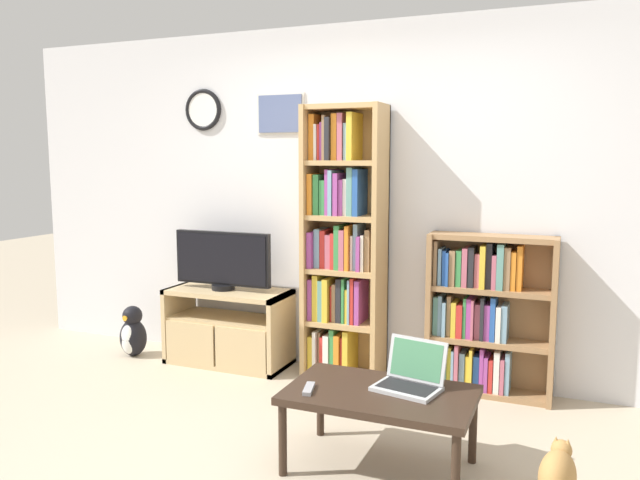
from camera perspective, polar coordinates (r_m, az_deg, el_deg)
The scene contains 11 objects.
ground_plane at distance 3.47m, azimuth -4.72°, elevation -20.45°, with size 18.00×18.00×0.00m, color #BCAD93.
wall_back at distance 4.66m, azimuth 4.65°, elevation 3.60°, with size 6.23×0.09×2.60m.
tv_stand at distance 5.02m, azimuth -8.46°, elevation -7.85°, with size 0.97×0.44×0.60m.
television at distance 4.93m, azimuth -8.90°, elevation -1.83°, with size 0.82×0.18×0.46m.
bookshelf_tall at distance 4.57m, azimuth 1.97°, elevation -0.57°, with size 0.58×0.32×2.00m.
bookshelf_short at distance 4.45m, azimuth 14.60°, elevation -6.69°, with size 0.84×0.24×1.11m.
coffee_table at distance 3.35m, azimuth 5.52°, elevation -14.30°, with size 0.97×0.59×0.42m.
laptop at distance 3.38m, azimuth 8.31°, elevation -12.24°, with size 0.37×0.33×0.25m.
remote_near_laptop at distance 3.33m, azimuth -1.03°, elevation -13.44°, with size 0.08×0.17×0.02m.
cat at distance 3.35m, azimuth 20.92°, elevation -19.43°, with size 0.21×0.45×0.30m.
penguin_figurine at distance 5.40m, azimuth -16.77°, elevation -8.17°, with size 0.23×0.20×0.42m.
Camera 1 is at (1.41, -2.72, 1.63)m, focal length 35.00 mm.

